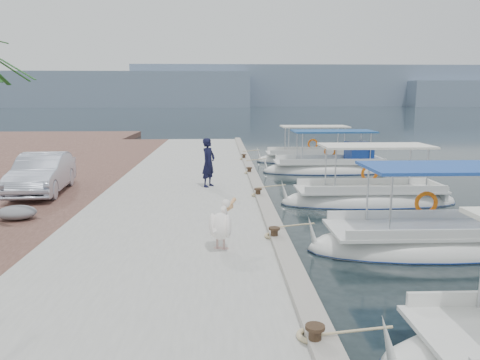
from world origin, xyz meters
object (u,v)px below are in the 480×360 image
at_px(parked_car, 42,173).
at_px(pelican, 221,225).
at_px(fishing_caique_b, 431,245).
at_px(fishing_caique_e, 311,160).
at_px(fishing_caique_d, 331,169).
at_px(fishing_caique_c, 369,200).
at_px(fisherman, 208,163).

bearing_deg(parked_car, pelican, -51.34).
distance_m(fishing_caique_b, pelican, 5.76).
height_order(fishing_caique_e, parked_car, fishing_caique_e).
xyz_separation_m(fishing_caique_d, pelican, (-5.92, -14.19, 0.87)).
relative_size(fishing_caique_e, pelican, 4.87).
xyz_separation_m(fishing_caique_c, fishing_caique_d, (0.33, 7.58, 0.07)).
bearing_deg(fishing_caique_d, fishing_caique_c, -92.46).
relative_size(fishing_caique_b, parked_car, 1.50).
distance_m(fishing_caique_b, fishing_caique_d, 13.01).
xyz_separation_m(fishing_caique_d, fishing_caique_e, (-0.26, 4.21, -0.07)).
bearing_deg(fisherman, fishing_caique_b, -107.26).
bearing_deg(fishing_caique_e, parked_car, -136.11).
height_order(pelican, fisherman, fisherman).
xyz_separation_m(fishing_caique_b, parked_car, (-12.08, 5.49, 1.10)).
xyz_separation_m(fishing_caique_e, parked_car, (-12.18, -11.72, 1.10)).
bearing_deg(pelican, fishing_caique_d, 67.34).
bearing_deg(fishing_caique_b, pelican, -167.97).
relative_size(fishing_caique_d, pelican, 5.09).
relative_size(fishing_caique_e, fisherman, 3.58).
distance_m(fishing_caique_e, fisherman, 12.42).
distance_m(pelican, fisherman, 7.71).
relative_size(fishing_caique_e, parked_car, 1.55).
bearing_deg(fishing_caique_d, fishing_caique_b, -91.61).
relative_size(fishing_caique_c, pelican, 4.78).
bearing_deg(fisherman, fishing_caique_d, -14.63).
bearing_deg(fishing_caique_c, parked_car, 179.68).
bearing_deg(pelican, fishing_caique_b, 12.03).
xyz_separation_m(pelican, parked_car, (-6.52, 6.68, 0.16)).
height_order(pelican, parked_car, parked_car).
height_order(fishing_caique_d, fisherman, fisherman).
bearing_deg(pelican, parked_car, 134.32).
distance_m(fishing_caique_c, pelican, 8.71).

